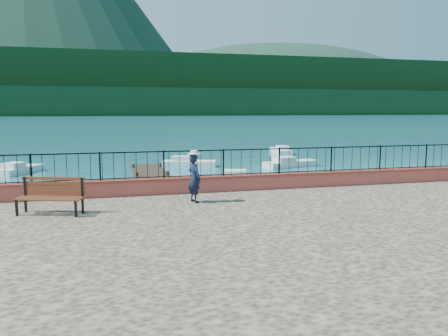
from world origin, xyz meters
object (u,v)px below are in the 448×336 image
boat_0 (132,192)px  boat_5 (281,149)px  park_bench (51,204)px  boat_2 (291,161)px  boat_4 (189,161)px  boat_1 (245,177)px  person (194,178)px  boat_3 (19,167)px

boat_0 → boat_5: size_ratio=0.82×
park_bench → boat_0: bearing=89.2°
boat_2 → boat_4: 7.53m
boat_1 → boat_2: 8.20m
boat_0 → boat_1: size_ratio=0.98×
boat_5 → person: bearing=161.1°
person → boat_0: bearing=-6.2°
park_bench → person: 4.40m
boat_3 → boat_4: 11.55m
person → boat_5: 28.68m
boat_3 → boat_4: size_ratio=0.89×
park_bench → boat_5: (17.59, 25.97, -1.11)m
boat_0 → boat_5: same height
boat_4 → boat_5: size_ratio=0.93×
boat_2 → boat_4: size_ratio=1.11×
boat_1 → boat_4: same height
boat_1 → person: bearing=-100.3°
boat_1 → boat_4: 8.37m
person → boat_5: person is taller
boat_3 → person: bearing=-126.3°
boat_1 → boat_5: same height
park_bench → boat_1: park_bench is taller
park_bench → person: person is taller
park_bench → boat_5: 31.39m
person → boat_5: bearing=-48.5°
boat_4 → park_bench: bearing=-94.4°
boat_4 → boat_3: bearing=-160.1°
boat_0 → boat_3: bearing=127.6°
boat_3 → boat_5: same height
boat_4 → person: bearing=-82.3°
boat_0 → boat_1: same height
park_bench → boat_5: bearing=75.3°
boat_0 → park_bench: bearing=-104.8°
park_bench → boat_2: size_ratio=0.46×
boat_1 → boat_3: 15.33m
person → boat_0: (-1.72, 6.53, -1.59)m
boat_1 → boat_5: (8.51, 15.63, 0.00)m
park_bench → boat_0: (2.62, 7.11, -1.11)m
person → boat_3: bearing=5.3°
park_bench → person: bearing=27.0°
boat_4 → boat_5: bearing=53.1°
park_bench → boat_3: 18.49m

